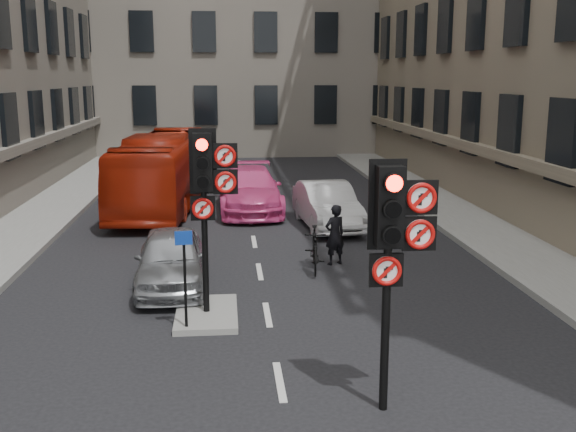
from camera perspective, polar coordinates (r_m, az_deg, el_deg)
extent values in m
cube|color=gray|center=(21.21, -22.85, -1.60)|extent=(3.00, 50.00, 0.16)
cube|color=gray|center=(21.73, 16.31, -0.84)|extent=(3.00, 50.00, 0.16)
cube|color=gray|center=(13.51, -6.90, -8.22)|extent=(1.20, 2.00, 0.12)
cylinder|color=black|center=(9.61, 8.24, -9.49)|extent=(0.12, 0.12, 2.40)
cube|color=black|center=(9.12, 8.56, 0.81)|extent=(0.36, 0.28, 1.10)
cube|color=black|center=(9.24, 8.37, 0.96)|extent=(0.52, 0.03, 1.25)
cylinder|color=#FF1407|center=(8.82, 9.01, 2.73)|extent=(0.22, 0.01, 0.22)
cylinder|color=black|center=(8.89, 8.94, 0.51)|extent=(0.22, 0.01, 0.22)
cylinder|color=black|center=(8.96, 8.87, -1.69)|extent=(0.22, 0.01, 0.22)
cube|color=black|center=(9.19, 11.16, 1.56)|extent=(0.47, 0.05, 0.47)
cylinder|color=white|center=(9.15, 11.23, 1.51)|extent=(0.41, 0.02, 0.41)
torus|color=#BF0C0A|center=(9.14, 11.26, 1.50)|extent=(0.41, 0.06, 0.41)
cube|color=#BF0C0A|center=(9.13, 11.26, 1.49)|extent=(0.25, 0.01, 0.25)
cube|color=black|center=(9.29, 11.04, -1.48)|extent=(0.47, 0.05, 0.47)
cylinder|color=white|center=(9.25, 11.11, -1.53)|extent=(0.41, 0.02, 0.41)
torus|color=#BF0C0A|center=(9.24, 11.13, -1.55)|extent=(0.41, 0.06, 0.41)
cube|color=#BF0C0A|center=(9.23, 11.14, -1.56)|extent=(0.25, 0.01, 0.25)
cube|color=black|center=(9.30, 8.30, -4.54)|extent=(0.47, 0.05, 0.47)
cylinder|color=white|center=(9.26, 8.36, -4.61)|extent=(0.41, 0.02, 0.41)
torus|color=#BF0C0A|center=(9.25, 8.38, -4.64)|extent=(0.41, 0.06, 0.41)
cube|color=#BF0C0A|center=(9.25, 8.39, -4.65)|extent=(0.25, 0.01, 0.25)
cylinder|color=black|center=(13.13, -7.03, -3.05)|extent=(0.12, 0.12, 2.40)
cube|color=black|center=(12.79, -7.23, 4.55)|extent=(0.36, 0.28, 1.10)
cube|color=black|center=(12.92, -7.21, 4.62)|extent=(0.52, 0.03, 1.25)
cylinder|color=#FF1407|center=(12.51, -7.31, 6.00)|extent=(0.22, 0.02, 0.22)
cylinder|color=black|center=(12.55, -7.26, 4.41)|extent=(0.22, 0.02, 0.22)
cylinder|color=black|center=(12.60, -7.22, 2.83)|extent=(0.22, 0.02, 0.22)
cube|color=black|center=(12.75, -5.35, 5.11)|extent=(0.47, 0.05, 0.47)
cylinder|color=white|center=(12.71, -5.35, 5.09)|extent=(0.41, 0.02, 0.41)
torus|color=#BF0C0A|center=(12.70, -5.35, 5.08)|extent=(0.41, 0.06, 0.41)
cube|color=#BF0C0A|center=(12.69, -5.35, 5.08)|extent=(0.25, 0.02, 0.25)
cube|color=black|center=(12.82, -5.31, 2.89)|extent=(0.47, 0.05, 0.47)
cylinder|color=white|center=(12.78, -5.31, 2.86)|extent=(0.41, 0.02, 0.41)
torus|color=#BF0C0A|center=(12.76, -5.31, 2.85)|extent=(0.41, 0.06, 0.41)
cube|color=#BF0C0A|center=(12.76, -5.31, 2.85)|extent=(0.25, 0.02, 0.25)
cube|color=black|center=(12.91, -7.22, 0.66)|extent=(0.47, 0.05, 0.47)
cylinder|color=white|center=(12.87, -7.23, 0.63)|extent=(0.41, 0.02, 0.41)
torus|color=#BF0C0A|center=(12.86, -7.23, 0.61)|extent=(0.41, 0.06, 0.41)
cube|color=#BF0C0A|center=(12.86, -7.23, 0.61)|extent=(0.25, 0.02, 0.25)
imported|color=#919498|center=(15.28, -9.87, -3.60)|extent=(1.71, 3.88, 1.30)
imported|color=beige|center=(21.04, 3.32, 0.93)|extent=(1.80, 4.32, 1.39)
imported|color=#DE4188|center=(23.47, -3.26, 2.23)|extent=(2.21, 5.25, 1.51)
imported|color=#981C0B|center=(24.46, -10.51, 3.78)|extent=(2.95, 9.65, 2.65)
imported|color=black|center=(16.39, 2.27, -2.82)|extent=(0.67, 1.80, 1.05)
imported|color=black|center=(16.85, 3.98, -1.59)|extent=(0.66, 0.56, 1.53)
cylinder|color=black|center=(12.46, -8.71, -5.39)|extent=(0.05, 0.05, 1.78)
cube|color=#0D3299|center=(12.21, -8.84, -1.85)|extent=(0.31, 0.07, 0.25)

